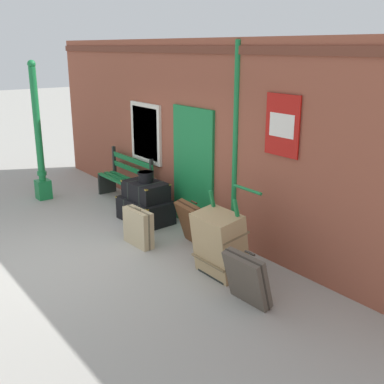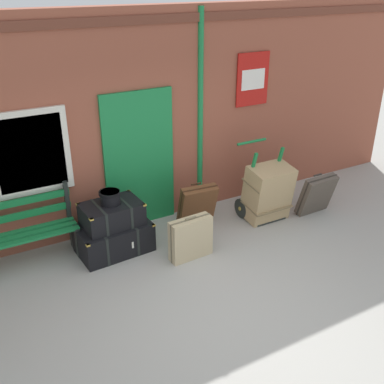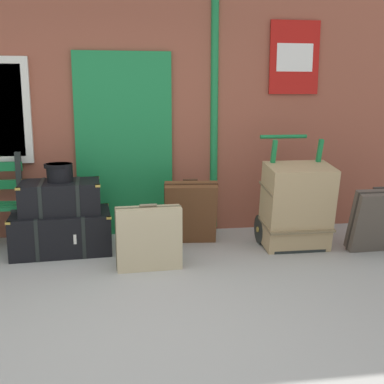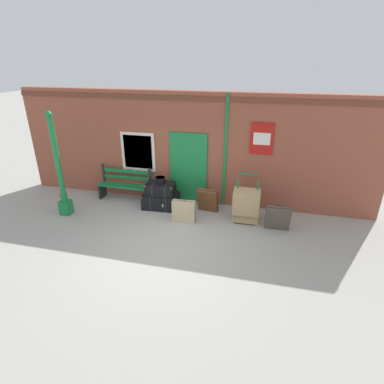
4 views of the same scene
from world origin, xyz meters
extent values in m
plane|color=#A3A099|center=(0.00, 0.00, 0.00)|extent=(60.00, 60.00, 0.00)
cube|color=brown|center=(0.00, 2.60, 1.60)|extent=(10.40, 0.30, 3.20)
cube|color=brown|center=(0.00, 2.44, 3.02)|extent=(10.40, 0.03, 0.12)
cube|color=#197A3D|center=(-0.01, 2.43, 1.05)|extent=(1.10, 0.05, 2.10)
cube|color=#0F4924|center=(-0.01, 2.41, 1.05)|extent=(0.06, 0.02, 2.10)
cube|color=silver|center=(-1.54, 2.43, 1.45)|extent=(1.04, 0.06, 1.16)
cube|color=silver|center=(-1.54, 2.41, 1.45)|extent=(0.88, 0.02, 1.00)
cylinder|color=#197A3D|center=(1.05, 2.45, 1.60)|extent=(0.09, 0.09, 3.14)
cube|color=#B7140F|center=(2.00, 2.43, 2.05)|extent=(0.60, 0.02, 0.84)
cube|color=white|center=(2.00, 2.41, 2.05)|extent=(0.44, 0.01, 0.32)
cube|color=#197A3D|center=(-3.12, 0.84, 0.20)|extent=(0.28, 0.28, 0.40)
cylinder|color=#197A3D|center=(-3.12, 0.84, 1.55)|extent=(0.14, 0.14, 2.29)
cylinder|color=#197A3D|center=(-3.12, 0.84, 0.55)|extent=(0.19, 0.19, 0.08)
sphere|color=#197A3D|center=(-3.12, 0.84, 2.74)|extent=(0.16, 0.16, 0.16)
cube|color=#197A3D|center=(-1.93, 1.96, 0.45)|extent=(1.60, 0.09, 0.04)
cube|color=#197A3D|center=(-1.93, 2.10, 0.45)|extent=(1.60, 0.09, 0.04)
cube|color=#197A3D|center=(-1.93, 2.24, 0.45)|extent=(1.60, 0.09, 0.04)
cube|color=#197A3D|center=(-1.93, 2.30, 0.65)|extent=(1.60, 0.05, 0.10)
cube|color=#197A3D|center=(-1.93, 2.30, 0.85)|extent=(1.60, 0.05, 0.10)
cube|color=black|center=(-2.69, 2.10, 0.23)|extent=(0.06, 0.40, 0.45)
cube|color=black|center=(-2.69, 2.30, 0.73)|extent=(0.06, 0.06, 0.56)
cube|color=black|center=(-1.17, 2.10, 0.23)|extent=(0.06, 0.40, 0.45)
cube|color=black|center=(-1.17, 2.30, 0.73)|extent=(0.06, 0.06, 0.56)
cube|color=black|center=(-0.69, 1.85, 0.21)|extent=(1.04, 0.70, 0.42)
cube|color=black|center=(-0.91, 1.84, 0.21)|extent=(0.08, 0.65, 0.43)
cube|color=black|center=(-0.46, 1.87, 0.21)|extent=(0.08, 0.65, 0.43)
cube|color=#B79338|center=(-1.15, 1.52, 0.41)|extent=(0.05, 0.05, 0.02)
cube|color=#B79338|center=(-0.19, 1.59, 0.41)|extent=(0.05, 0.05, 0.02)
cube|color=#B79338|center=(-1.19, 2.12, 0.41)|extent=(0.05, 0.05, 0.02)
cube|color=#B79338|center=(-0.23, 2.18, 0.41)|extent=(0.05, 0.05, 0.02)
cube|color=silver|center=(-0.69, 1.55, 0.21)|extent=(0.36, 0.01, 0.10)
cube|color=black|center=(-0.68, 1.87, 0.58)|extent=(0.83, 0.58, 0.32)
cube|color=black|center=(-0.86, 1.86, 0.58)|extent=(0.07, 0.55, 0.33)
cube|color=black|center=(-0.50, 1.88, 0.58)|extent=(0.07, 0.55, 0.33)
cube|color=#B79338|center=(-1.05, 1.60, 0.73)|extent=(0.05, 0.05, 0.02)
cube|color=#B79338|center=(-0.29, 1.64, 0.73)|extent=(0.05, 0.05, 0.02)
cube|color=#B79338|center=(-1.08, 2.09, 0.73)|extent=(0.05, 0.05, 0.02)
cube|color=#B79338|center=(-0.32, 2.14, 0.73)|extent=(0.05, 0.05, 0.02)
cylinder|color=black|center=(-0.68, 1.87, 0.83)|extent=(0.26, 0.26, 0.19)
cylinder|color=black|center=(-0.69, 1.87, 0.91)|extent=(0.28, 0.28, 0.04)
cube|color=black|center=(1.77, 1.53, 0.01)|extent=(0.56, 0.28, 0.03)
cube|color=#197A3D|center=(1.52, 1.73, 0.58)|extent=(0.04, 0.35, 1.17)
cube|color=#197A3D|center=(2.02, 1.73, 0.58)|extent=(0.04, 0.35, 1.17)
cylinder|color=#197A3D|center=(1.77, 2.04, 1.16)|extent=(0.54, 0.04, 0.04)
cylinder|color=black|center=(1.45, 1.79, 0.16)|extent=(0.04, 0.32, 0.32)
cylinder|color=#B79338|center=(1.45, 1.79, 0.16)|extent=(0.07, 0.06, 0.06)
cylinder|color=black|center=(2.09, 1.79, 0.16)|extent=(0.04, 0.32, 0.32)
cylinder|color=#B79338|center=(2.09, 1.79, 0.16)|extent=(0.07, 0.06, 0.06)
cube|color=tan|center=(1.77, 1.55, 0.47)|extent=(0.68, 0.56, 0.93)
cube|color=olive|center=(1.77, 1.55, 0.27)|extent=(0.70, 0.46, 0.09)
cube|color=olive|center=(1.77, 1.55, 0.66)|extent=(0.70, 0.46, 0.09)
cube|color=tan|center=(0.18, 1.19, 0.30)|extent=(0.62, 0.22, 0.59)
cylinder|color=#71644C|center=(0.18, 1.19, 0.61)|extent=(0.16, 0.04, 0.03)
cube|color=brown|center=(0.18, 1.19, 0.30)|extent=(0.62, 0.06, 0.60)
cube|color=brown|center=(0.69, 1.89, 0.36)|extent=(0.60, 0.42, 0.71)
cylinder|color=#3A2112|center=(0.69, 1.92, 0.71)|extent=(0.16, 0.04, 0.03)
cube|color=#351E10|center=(0.69, 1.89, 0.36)|extent=(0.59, 0.30, 0.68)
cube|color=#51473D|center=(2.58, 1.31, 0.34)|extent=(0.61, 0.35, 0.68)
cylinder|color=#302A24|center=(2.58, 1.34, 0.68)|extent=(0.16, 0.03, 0.03)
cube|color=#2C2721|center=(2.58, 1.31, 0.34)|extent=(0.62, 0.22, 0.65)
camera|label=1|loc=(6.39, -2.38, 3.07)|focal=44.53mm
camera|label=2|loc=(-2.41, -3.51, 3.59)|focal=42.79mm
camera|label=3|loc=(-0.07, -3.18, 1.61)|focal=45.16mm
camera|label=4|loc=(2.09, -5.73, 4.02)|focal=28.66mm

